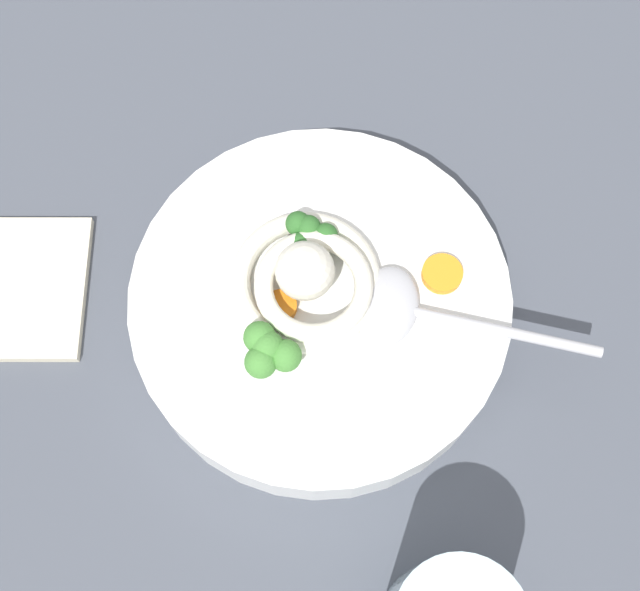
# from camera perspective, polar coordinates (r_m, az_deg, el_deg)

# --- Properties ---
(table_slab) EXTENTS (1.25, 1.25, 0.03)m
(table_slab) POSITION_cam_1_polar(r_m,az_deg,el_deg) (0.69, 0.32, 1.16)
(table_slab) COLOR #474C56
(table_slab) RESTS_ON ground
(soup_bowl) EXTENTS (0.27, 0.27, 0.05)m
(soup_bowl) POSITION_cam_1_polar(r_m,az_deg,el_deg) (0.63, 0.00, -0.72)
(soup_bowl) COLOR white
(soup_bowl) RESTS_ON table_slab
(noodle_pile) EXTENTS (0.12, 0.12, 0.05)m
(noodle_pile) POSITION_cam_1_polar(r_m,az_deg,el_deg) (0.60, -0.72, 0.97)
(noodle_pile) COLOR silver
(noodle_pile) RESTS_ON soup_bowl
(soup_spoon) EXTENTS (0.18, 0.07, 0.02)m
(soup_spoon) POSITION_cam_1_polar(r_m,az_deg,el_deg) (0.60, 5.72, -0.97)
(soup_spoon) COLOR #B7B7BC
(soup_spoon) RESTS_ON soup_bowl
(broccoli_floret_near_spoon) EXTENTS (0.04, 0.03, 0.03)m
(broccoli_floret_near_spoon) POSITION_cam_1_polar(r_m,az_deg,el_deg) (0.61, -1.00, 3.95)
(broccoli_floret_near_spoon) COLOR #7A9E60
(broccoli_floret_near_spoon) RESTS_ON soup_bowl
(broccoli_floret_front) EXTENTS (0.04, 0.04, 0.03)m
(broccoli_floret_front) POSITION_cam_1_polar(r_m,az_deg,el_deg) (0.58, -3.33, -3.69)
(broccoli_floret_front) COLOR #7A9E60
(broccoli_floret_front) RESTS_ON soup_bowl
(carrot_slice_right) EXTENTS (0.03, 0.03, 0.01)m
(carrot_slice_right) POSITION_cam_1_polar(r_m,az_deg,el_deg) (0.62, 8.05, 1.42)
(carrot_slice_right) COLOR orange
(carrot_slice_right) RESTS_ON soup_bowl
(carrot_slice_far) EXTENTS (0.02, 0.02, 0.01)m
(carrot_slice_far) POSITION_cam_1_polar(r_m,az_deg,el_deg) (0.61, -2.60, -0.70)
(carrot_slice_far) COLOR orange
(carrot_slice_far) RESTS_ON soup_bowl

